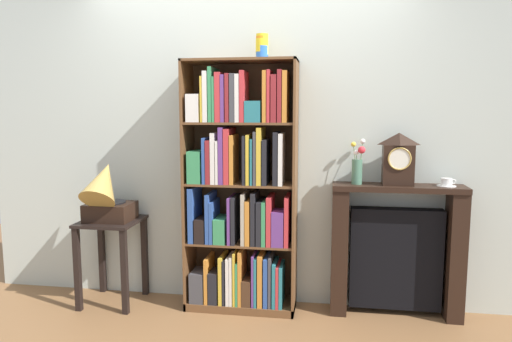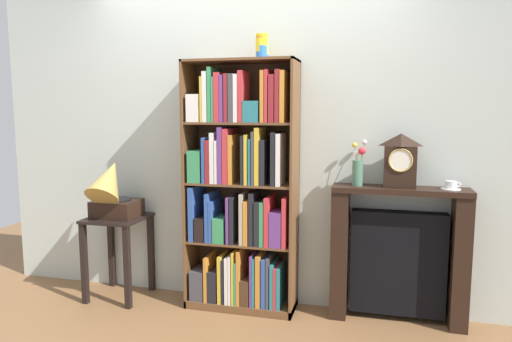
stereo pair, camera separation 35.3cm
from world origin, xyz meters
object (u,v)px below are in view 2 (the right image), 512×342
at_px(fireplace_mantel, 398,255).
at_px(flower_vase, 358,168).
at_px(bookshelf, 241,194).
at_px(cup_stack, 262,47).
at_px(side_table_left, 118,239).
at_px(mantel_clock, 400,161).
at_px(teacup_with_saucer, 451,186).
at_px(gramophone, 112,190).

xyz_separation_m(fireplace_mantel, flower_vase, (-0.30, -0.02, 0.63)).
height_order(bookshelf, cup_stack, cup_stack).
xyz_separation_m(cup_stack, side_table_left, (-1.19, -0.07, -1.50)).
relative_size(fireplace_mantel, mantel_clock, 2.60).
distance_m(bookshelf, teacup_with_saucer, 1.50).
bearing_deg(fireplace_mantel, teacup_with_saucer, -3.25).
bearing_deg(teacup_with_saucer, mantel_clock, -179.51).
xyz_separation_m(bookshelf, mantel_clock, (1.15, 0.05, 0.28)).
bearing_deg(cup_stack, gramophone, -173.75).
distance_m(cup_stack, flower_vase, 1.12).
bearing_deg(fireplace_mantel, cup_stack, -176.65).
bearing_deg(cup_stack, teacup_with_saucer, 1.72).
bearing_deg(gramophone, cup_stack, 6.25).
xyz_separation_m(side_table_left, gramophone, (0.00, -0.07, 0.42)).
bearing_deg(fireplace_mantel, bookshelf, -176.60).
xyz_separation_m(gramophone, fireplace_mantel, (2.19, 0.19, -0.41)).
xyz_separation_m(mantel_clock, teacup_with_saucer, (0.34, 0.00, -0.17)).
distance_m(flower_vase, teacup_with_saucer, 0.64).
relative_size(bookshelf, cup_stack, 10.60).
bearing_deg(mantel_clock, side_table_left, -177.32).
height_order(side_table_left, fireplace_mantel, fireplace_mantel).
xyz_separation_m(side_table_left, teacup_with_saucer, (2.53, 0.11, 0.53)).
xyz_separation_m(bookshelf, teacup_with_saucer, (1.50, 0.05, 0.12)).
distance_m(cup_stack, mantel_clock, 1.28).
bearing_deg(side_table_left, mantel_clock, 2.68).
bearing_deg(bookshelf, side_table_left, -176.96).
xyz_separation_m(cup_stack, teacup_with_saucer, (1.33, 0.04, -0.97)).
height_order(gramophone, flower_vase, flower_vase).
height_order(gramophone, mantel_clock, mantel_clock).
xyz_separation_m(side_table_left, fireplace_mantel, (2.19, 0.12, 0.00)).
bearing_deg(mantel_clock, flower_vase, 179.03).
bearing_deg(flower_vase, side_table_left, -176.77).
height_order(cup_stack, mantel_clock, cup_stack).
bearing_deg(flower_vase, bookshelf, -176.54).
distance_m(gramophone, teacup_with_saucer, 2.53).
height_order(bookshelf, flower_vase, bookshelf).
distance_m(side_table_left, mantel_clock, 2.29).
bearing_deg(cup_stack, side_table_left, -176.87).
xyz_separation_m(gramophone, mantel_clock, (2.18, 0.17, 0.28)).
xyz_separation_m(fireplace_mantel, mantel_clock, (-0.01, -0.02, 0.69)).
relative_size(flower_vase, teacup_with_saucer, 2.49).
height_order(gramophone, fireplace_mantel, gramophone).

